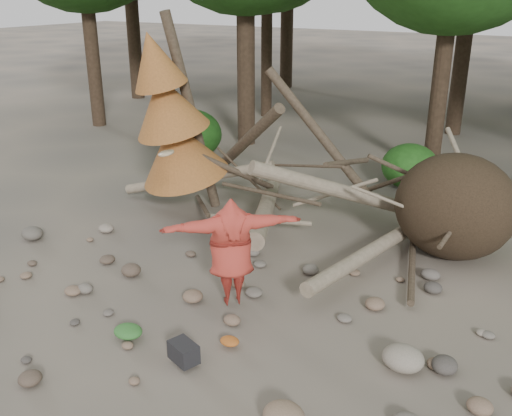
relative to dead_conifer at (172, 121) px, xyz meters
The scene contains 12 objects.
ground 5.05m from the dead_conifer, 47.26° to the right, with size 120.00×120.00×0.00m, color #514C44.
deadfall_pile 5.33m from the dead_conifer, ahead, with size 8.55×5.24×3.30m.
dead_conifer is the anchor object (origin of this frame).
bush_left 4.72m from the dead_conifer, 121.92° to the left, with size 1.80×1.80×1.44m, color #1A4813.
bush_mid 6.11m from the dead_conifer, 48.52° to the left, with size 1.40×1.40×1.12m, color #235B1A.
frisbee_thrower 4.28m from the dead_conifer, 40.22° to the right, with size 2.31×1.87×2.30m.
backpack 5.80m from the dead_conifer, 51.42° to the right, with size 0.40×0.27×0.27m, color black.
cloth_green 5.22m from the dead_conifer, 60.70° to the right, with size 0.44×0.36×0.16m, color #2D6729.
cloth_orange 5.59m from the dead_conifer, 44.29° to the right, with size 0.28×0.23×0.10m, color #A8531C.
boulder_front_right 7.16m from the dead_conifer, 42.24° to the right, with size 0.50×0.45×0.30m, color #806750.
boulder_mid_right 6.91m from the dead_conifer, 25.82° to the right, with size 0.56×0.50×0.33m, color gray.
boulder_mid_left 3.62m from the dead_conifer, 123.64° to the right, with size 0.44×0.40×0.27m, color #5A544C.
Camera 1 is at (4.33, -5.93, 4.74)m, focal length 40.00 mm.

